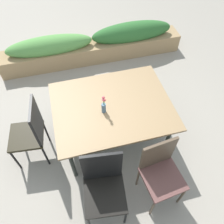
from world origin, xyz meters
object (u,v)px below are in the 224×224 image
chair_near_left (104,184)px  planter_box (93,45)px  flower_vase (104,106)px  dining_table (112,108)px  chair_near_right (161,170)px  chair_end_left (31,131)px

chair_near_left → planter_box: bearing=-91.9°
chair_near_left → flower_vase: bearing=-96.7°
flower_vase → planter_box: (0.25, 1.97, -0.55)m
dining_table → planter_box: (0.12, 1.90, -0.39)m
dining_table → planter_box: bearing=86.3°
flower_vase → chair_near_left: bearing=-104.1°
chair_near_right → planter_box: bearing=-92.0°
chair_end_left → chair_near_right: chair_end_left is taller
dining_table → chair_near_right: 0.98m
dining_table → flower_vase: bearing=-149.2°
dining_table → planter_box: 1.94m
dining_table → chair_near_left: 0.97m
dining_table → planter_box: dining_table is taller
chair_end_left → chair_near_left: size_ratio=1.04×
chair_end_left → planter_box: (1.19, 1.91, -0.27)m
chair_end_left → chair_near_right: 1.66m
chair_end_left → chair_near_left: chair_end_left is taller
dining_table → chair_end_left: chair_end_left is taller
chair_end_left → planter_box: size_ratio=0.29×
dining_table → planter_box: size_ratio=0.43×
chair_near_right → flower_vase: (-0.46, 0.83, 0.31)m
chair_near_left → planter_box: chair_near_left is taller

